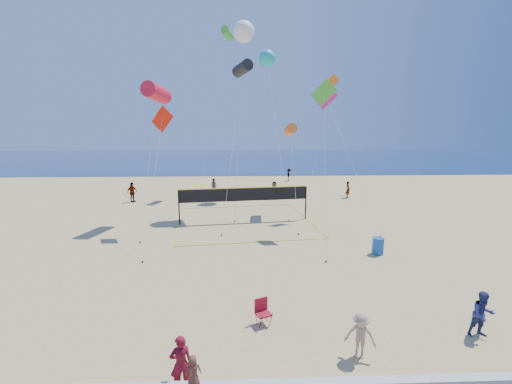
{
  "coord_description": "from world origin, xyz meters",
  "views": [
    {
      "loc": [
        -0.57,
        -10.66,
        7.12
      ],
      "look_at": [
        -0.09,
        2.0,
        4.62
      ],
      "focal_mm": 24.0,
      "sensor_mm": 36.0,
      "label": 1
    }
  ],
  "objects_px": {
    "trash_barrel": "(378,246)",
    "woman": "(181,363)",
    "camp_chair": "(262,310)",
    "volleyball_net": "(244,198)"
  },
  "relations": [
    {
      "from": "trash_barrel",
      "to": "volleyball_net",
      "type": "relative_size",
      "value": 0.09
    },
    {
      "from": "woman",
      "to": "trash_barrel",
      "type": "height_order",
      "value": "woman"
    },
    {
      "from": "camp_chair",
      "to": "volleyball_net",
      "type": "xyz_separation_m",
      "value": [
        -0.6,
        13.42,
        1.25
      ]
    },
    {
      "from": "trash_barrel",
      "to": "woman",
      "type": "bearing_deg",
      "value": -133.58
    },
    {
      "from": "woman",
      "to": "trash_barrel",
      "type": "distance_m",
      "value": 13.38
    },
    {
      "from": "woman",
      "to": "camp_chair",
      "type": "relative_size",
      "value": 1.55
    },
    {
      "from": "camp_chair",
      "to": "trash_barrel",
      "type": "bearing_deg",
      "value": 21.09
    },
    {
      "from": "camp_chair",
      "to": "volleyball_net",
      "type": "distance_m",
      "value": 13.49
    },
    {
      "from": "volleyball_net",
      "to": "woman",
      "type": "bearing_deg",
      "value": -103.17
    },
    {
      "from": "trash_barrel",
      "to": "volleyball_net",
      "type": "height_order",
      "value": "volleyball_net"
    }
  ]
}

